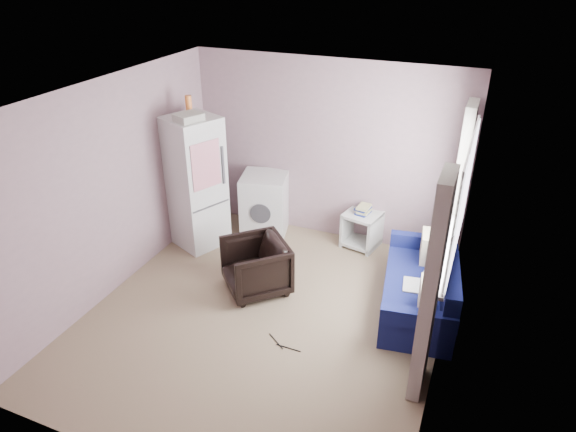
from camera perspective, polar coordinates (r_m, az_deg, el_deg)
name	(u,v)px	position (r m, az deg, el deg)	size (l,w,h in m)	color
room	(263,219)	(5.24, -2.77, -0.29)	(3.84, 4.24, 2.54)	#847056
armchair	(256,264)	(6.15, -3.61, -5.35)	(0.70, 0.66, 0.72)	black
fridge	(196,182)	(6.99, -10.20, 3.73)	(0.82, 0.82, 2.06)	#BEBEBE
washing_machine	(265,203)	(7.36, -2.61, 1.48)	(0.75, 0.75, 0.88)	#BEBEBE
side_table	(362,227)	(7.14, 8.23, -1.20)	(0.54, 0.54, 0.62)	#B5B7B2
sofa	(423,289)	(6.07, 14.76, -7.83)	(0.99, 1.77, 0.75)	navy
window_dressing	(447,233)	(5.53, 17.29, -1.77)	(0.17, 2.62, 2.18)	white
floor_cables	(282,344)	(5.56, -0.65, -14.08)	(0.42, 0.17, 0.01)	black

